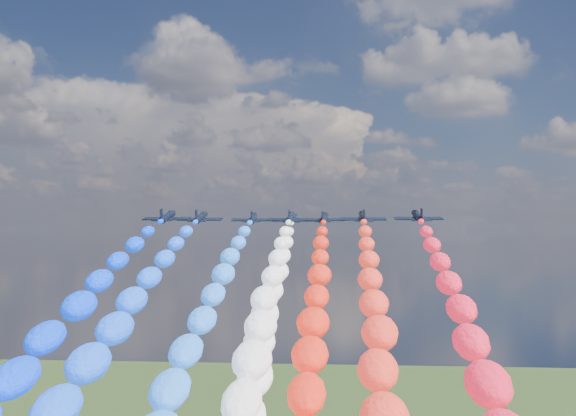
# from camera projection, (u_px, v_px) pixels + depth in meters

# --- Properties ---
(jet_0) EXTENTS (9.48, 12.97, 5.16)m
(jet_0) POSITION_uv_depth(u_px,v_px,m) (167.00, 217.00, 138.87)
(jet_0) COLOR black
(trail_0) EXTENTS (6.05, 115.05, 43.80)m
(trail_0) POSITION_uv_depth(u_px,v_px,m) (34.00, 380.00, 78.69)
(trail_0) COLOR #0635FD
(jet_1) EXTENTS (9.47, 12.96, 5.16)m
(jet_1) POSITION_uv_depth(u_px,v_px,m) (201.00, 217.00, 146.32)
(jet_1) COLOR black
(trail_1) EXTENTS (6.05, 115.05, 43.80)m
(trail_1) POSITION_uv_depth(u_px,v_px,m) (102.00, 367.00, 86.15)
(trail_1) COLOR blue
(jet_2) EXTENTS (10.10, 13.41, 5.16)m
(jet_2) POSITION_uv_depth(u_px,v_px,m) (253.00, 218.00, 154.83)
(jet_2) COLOR black
(trail_2) EXTENTS (6.05, 115.05, 43.80)m
(trail_2) POSITION_uv_depth(u_px,v_px,m) (197.00, 355.00, 94.66)
(trail_2) COLOR blue
(jet_3) EXTENTS (9.52, 13.00, 5.16)m
(jet_3) POSITION_uv_depth(u_px,v_px,m) (290.00, 218.00, 148.79)
(jet_3) COLOR black
(trail_3) EXTENTS (6.05, 115.05, 43.80)m
(trail_3) POSITION_uv_depth(u_px,v_px,m) (256.00, 363.00, 88.62)
(trail_3) COLOR white
(jet_4) EXTENTS (9.42, 12.92, 5.16)m
(jet_4) POSITION_uv_depth(u_px,v_px,m) (293.00, 219.00, 161.70)
(jet_4) COLOR black
(trail_4) EXTENTS (6.05, 115.05, 43.80)m
(trail_4) POSITION_uv_depth(u_px,v_px,m) (264.00, 346.00, 101.53)
(trail_4) COLOR white
(jet_5) EXTENTS (10.15, 13.44, 5.16)m
(jet_5) POSITION_uv_depth(u_px,v_px,m) (324.00, 218.00, 152.07)
(jet_5) COLOR black
(trail_5) EXTENTS (6.05, 115.05, 43.80)m
(trail_5) POSITION_uv_depth(u_px,v_px,m) (313.00, 359.00, 91.90)
(trail_5) COLOR red
(jet_6) EXTENTS (9.69, 13.12, 5.16)m
(jet_6) POSITION_uv_depth(u_px,v_px,m) (363.00, 217.00, 142.21)
(jet_6) COLOR black
(trail_6) EXTENTS (6.05, 115.05, 43.80)m
(trail_6) POSITION_uv_depth(u_px,v_px,m) (379.00, 374.00, 82.04)
(trail_6) COLOR red
(jet_7) EXTENTS (9.96, 13.31, 5.16)m
(jet_7) POSITION_uv_depth(u_px,v_px,m) (418.00, 216.00, 135.62)
(jet_7) COLOR black
(trail_7) EXTENTS (6.05, 115.05, 43.80)m
(trail_7) POSITION_uv_depth(u_px,v_px,m) (479.00, 387.00, 75.44)
(trail_7) COLOR red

